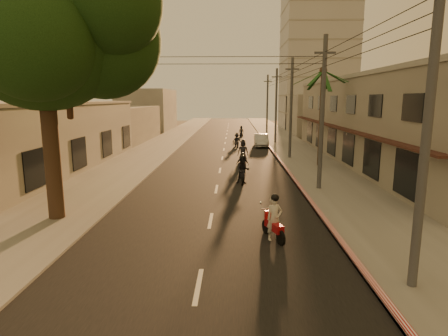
% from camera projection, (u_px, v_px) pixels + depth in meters
% --- Properties ---
extents(ground, '(160.00, 160.00, 0.00)m').
position_uv_depth(ground, '(208.00, 237.00, 14.93)').
color(ground, '#383023').
rests_on(ground, ground).
extents(road, '(10.00, 140.00, 0.02)m').
position_uv_depth(road, '(222.00, 158.00, 34.59)').
color(road, black).
rests_on(road, ground).
extents(sidewalk_right, '(5.00, 140.00, 0.12)m').
position_uv_depth(sidewalk_right, '(304.00, 158.00, 34.39)').
color(sidewalk_right, slate).
rests_on(sidewalk_right, ground).
extents(sidewalk_left, '(5.00, 140.00, 0.12)m').
position_uv_depth(sidewalk_left, '(142.00, 157.00, 34.76)').
color(sidewalk_left, slate).
rests_on(sidewalk_left, ground).
extents(curb_stripe, '(0.20, 60.00, 0.20)m').
position_uv_depth(curb_stripe, '(285.00, 167.00, 29.53)').
color(curb_stripe, '#AF1218').
rests_on(curb_stripe, ground).
extents(shophouse_row, '(8.80, 34.20, 7.30)m').
position_uv_depth(shophouse_row, '(386.00, 120.00, 31.62)').
color(shophouse_row, gray).
rests_on(shophouse_row, ground).
extents(left_building, '(8.20, 24.20, 5.20)m').
position_uv_depth(left_building, '(37.00, 136.00, 28.56)').
color(left_building, '#A6A396').
rests_on(left_building, ground).
extents(distant_tower, '(12.10, 12.10, 28.00)m').
position_uv_depth(distant_tower, '(317.00, 50.00, 67.02)').
color(distant_tower, '#B7B5B2').
rests_on(distant_tower, ground).
extents(broadleaf_tree, '(9.60, 8.70, 12.10)m').
position_uv_depth(broadleaf_tree, '(52.00, 25.00, 15.65)').
color(broadleaf_tree, black).
rests_on(broadleaf_tree, ground).
extents(palm_tree, '(5.00, 5.00, 8.20)m').
position_uv_depth(palm_tree, '(323.00, 76.00, 29.15)').
color(palm_tree, black).
rests_on(palm_tree, ground).
extents(utility_poles, '(1.20, 48.26, 9.00)m').
position_uv_depth(utility_poles, '(292.00, 86.00, 33.24)').
color(utility_poles, '#38383A').
rests_on(utility_poles, ground).
extents(filler_right, '(8.00, 14.00, 6.00)m').
position_uv_depth(filler_right, '(317.00, 114.00, 58.27)').
color(filler_right, '#A6A396').
rests_on(filler_right, ground).
extents(filler_left_near, '(8.00, 14.00, 4.40)m').
position_uv_depth(filler_left_near, '(117.00, 124.00, 48.29)').
color(filler_left_near, '#A6A396').
rests_on(filler_left_near, ground).
extents(filler_left_far, '(8.00, 14.00, 7.00)m').
position_uv_depth(filler_left_far, '(148.00, 110.00, 65.74)').
color(filler_left_far, '#A6A396').
rests_on(filler_left_far, ground).
extents(scooter_red, '(1.01, 1.82, 1.87)m').
position_uv_depth(scooter_red, '(274.00, 219.00, 14.48)').
color(scooter_red, black).
rests_on(scooter_red, ground).
extents(scooter_mid_a, '(0.95, 1.90, 1.87)m').
position_uv_depth(scooter_mid_a, '(243.00, 171.00, 24.20)').
color(scooter_mid_a, black).
rests_on(scooter_mid_a, ground).
extents(scooter_mid_b, '(1.06, 1.68, 1.66)m').
position_uv_depth(scooter_mid_b, '(242.00, 165.00, 26.89)').
color(scooter_mid_b, black).
rests_on(scooter_mid_b, ground).
extents(scooter_far_a, '(0.97, 2.02, 1.99)m').
position_uv_depth(scooter_far_a, '(243.00, 152.00, 32.35)').
color(scooter_far_a, black).
rests_on(scooter_far_a, ground).
extents(scooter_far_b, '(1.20, 1.64, 1.62)m').
position_uv_depth(scooter_far_b, '(237.00, 141.00, 42.50)').
color(scooter_far_b, black).
rests_on(scooter_far_b, ground).
extents(parked_car, '(1.70, 4.44, 1.44)m').
position_uv_depth(parked_car, '(261.00, 140.00, 42.88)').
color(parked_car, '#A6A9AE').
rests_on(parked_car, ground).
extents(scooter_far_c, '(0.83, 1.64, 1.60)m').
position_uv_depth(scooter_far_c, '(241.00, 132.00, 53.81)').
color(scooter_far_c, black).
rests_on(scooter_far_c, ground).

